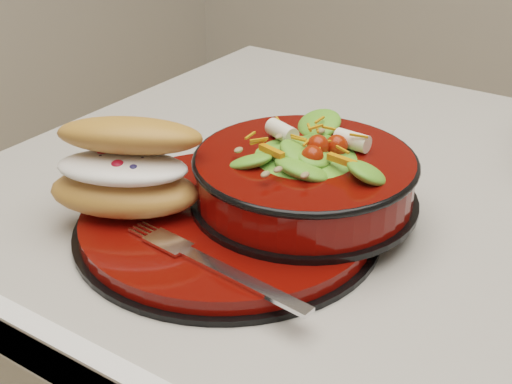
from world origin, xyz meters
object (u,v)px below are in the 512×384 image
Objects in this scene: dinner_plate at (228,222)px; croissant at (127,168)px; fork at (218,267)px; salad_bowl at (305,171)px.

dinner_plate is 0.11m from croissant.
croissant is 0.15m from fork.
fork is (0.05, -0.08, 0.01)m from dinner_plate.
salad_bowl reaches higher than fork.
dinner_plate is 1.65× the size of fork.
dinner_plate is at bearing 37.50° from fork.
fork is (0.14, -0.04, -0.04)m from croissant.
dinner_plate is at bearing -129.24° from salad_bowl.
salad_bowl is at bearing 10.87° from croissant.
salad_bowl is 0.15m from fork.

